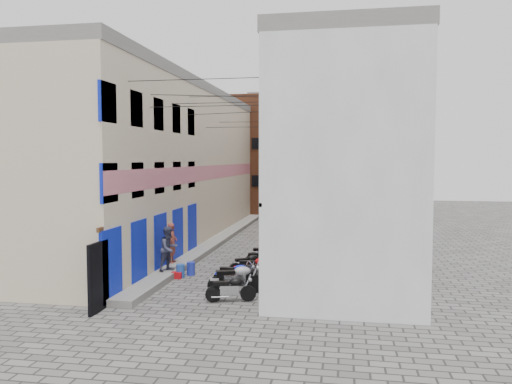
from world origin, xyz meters
The scene contains 21 objects.
ground centered at (0.00, 0.00, 0.00)m, with size 90.00×90.00×0.00m, color #514F4C.
plinth centered at (-2.05, 13.00, 0.12)m, with size 0.90×26.00×0.25m, color slate.
building_left centered at (-4.98, 12.95, 4.50)m, with size 5.10×27.00×9.00m.
building_right centered at (5.00, 13.00, 4.51)m, with size 5.94×26.00×9.00m.
building_far_brick_left centered at (-2.00, 28.00, 5.00)m, with size 6.00×6.00×10.00m, color brown.
building_far_brick_right centered at (3.00, 30.00, 4.00)m, with size 5.00×6.00×8.00m, color brown.
building_far_concrete centered at (0.00, 34.00, 5.50)m, with size 8.00×5.00×11.00m, color slate.
far_shopfront centered at (0.00, 25.20, 1.20)m, with size 2.00×0.30×2.40m, color black.
overhead_wires centered at (0.00, 7.64, 7.12)m, with size 5.80×13.02×1.32m.
motorcycle_a centered at (1.31, 1.36, 0.49)m, with size 0.54×1.70×0.98m, color black, non-canonical shape.
motorcycle_b centered at (1.29, 2.37, 0.60)m, with size 0.65×2.06×1.19m, color #A8A7AC, non-canonical shape.
motorcycle_c centered at (1.05, 3.37, 0.50)m, with size 0.55×1.73×1.00m, color #0E22DB, non-canonical shape.
motorcycle_d centered at (1.67, 4.30, 0.57)m, with size 0.62×1.96×1.14m, color #AF0C0F, non-canonical shape.
motorcycle_e centered at (1.18, 5.29, 0.50)m, with size 0.55×1.73×1.00m, color black, non-canonical shape.
motorcycle_f centered at (1.52, 6.42, 0.49)m, with size 0.54×1.70×0.98m, color #A1A1A5, non-canonical shape.
motorcycle_g centered at (1.63, 7.37, 0.55)m, with size 0.59×1.88×1.09m, color black, non-canonical shape.
person_a centered at (-2.35, 5.93, 1.12)m, with size 0.63×0.42×1.74m, color brown.
person_b centered at (-1.95, 4.42, 1.15)m, with size 0.87×0.68×1.80m, color #393D56.
water_jug_near centered at (-1.46, 4.36, 0.27)m, with size 0.34×0.34×0.54m, color blue.
water_jug_far centered at (-1.16, 4.82, 0.27)m, with size 0.35×0.35×0.54m, color #2534BA.
red_crate centered at (-1.55, 4.17, 0.13)m, with size 0.41×0.30×0.25m, color red.
Camera 1 is at (5.00, -14.65, 4.79)m, focal length 35.00 mm.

